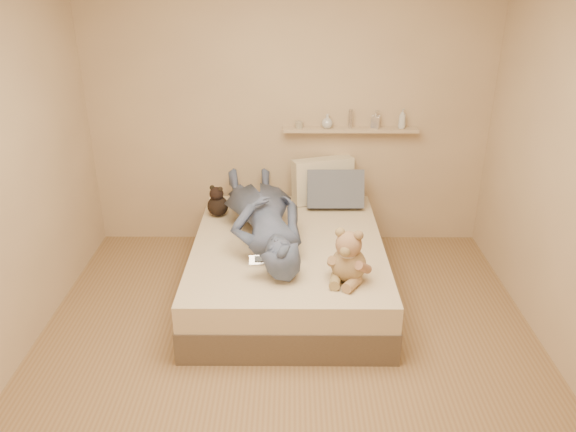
{
  "coord_description": "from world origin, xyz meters",
  "views": [
    {
      "loc": [
        0.02,
        -3.01,
        2.48
      ],
      "look_at": [
        0.0,
        0.65,
        0.8
      ],
      "focal_mm": 35.0,
      "sensor_mm": 36.0,
      "label": 1
    }
  ],
  "objects_px": {
    "teddy_bear": "(348,260)",
    "dark_plush": "(217,203)",
    "person": "(263,215)",
    "wall_shelf": "(351,130)",
    "bed": "(288,266)",
    "game_console": "(261,260)",
    "pillow_cream": "(323,180)",
    "pillow_grey": "(335,189)"
  },
  "relations": [
    {
      "from": "teddy_bear",
      "to": "dark_plush",
      "type": "distance_m",
      "value": 1.49
    },
    {
      "from": "person",
      "to": "wall_shelf",
      "type": "relative_size",
      "value": 1.34
    },
    {
      "from": "bed",
      "to": "person",
      "type": "bearing_deg",
      "value": 155.69
    },
    {
      "from": "bed",
      "to": "person",
      "type": "distance_m",
      "value": 0.47
    },
    {
      "from": "game_console",
      "to": "dark_plush",
      "type": "height_order",
      "value": "dark_plush"
    },
    {
      "from": "pillow_cream",
      "to": "teddy_bear",
      "type": "bearing_deg",
      "value": -85.89
    },
    {
      "from": "bed",
      "to": "person",
      "type": "height_order",
      "value": "person"
    },
    {
      "from": "pillow_grey",
      "to": "pillow_cream",
      "type": "bearing_deg",
      "value": 126.74
    },
    {
      "from": "pillow_cream",
      "to": "person",
      "type": "distance_m",
      "value": 0.9
    },
    {
      "from": "person",
      "to": "bed",
      "type": "bearing_deg",
      "value": 143.06
    },
    {
      "from": "bed",
      "to": "person",
      "type": "relative_size",
      "value": 1.19
    },
    {
      "from": "pillow_grey",
      "to": "wall_shelf",
      "type": "height_order",
      "value": "wall_shelf"
    },
    {
      "from": "person",
      "to": "wall_shelf",
      "type": "bearing_deg",
      "value": -145.13
    },
    {
      "from": "game_console",
      "to": "teddy_bear",
      "type": "xyz_separation_m",
      "value": [
        0.6,
        -0.03,
        0.02
      ]
    },
    {
      "from": "game_console",
      "to": "pillow_cream",
      "type": "relative_size",
      "value": 0.3
    },
    {
      "from": "pillow_cream",
      "to": "game_console",
      "type": "bearing_deg",
      "value": -109.62
    },
    {
      "from": "pillow_cream",
      "to": "pillow_grey",
      "type": "height_order",
      "value": "pillow_cream"
    },
    {
      "from": "teddy_bear",
      "to": "pillow_cream",
      "type": "xyz_separation_m",
      "value": [
        -0.1,
        1.42,
        0.03
      ]
    },
    {
      "from": "person",
      "to": "wall_shelf",
      "type": "height_order",
      "value": "wall_shelf"
    },
    {
      "from": "teddy_bear",
      "to": "wall_shelf",
      "type": "bearing_deg",
      "value": 84.73
    },
    {
      "from": "game_console",
      "to": "pillow_cream",
      "type": "distance_m",
      "value": 1.48
    },
    {
      "from": "dark_plush",
      "to": "person",
      "type": "xyz_separation_m",
      "value": [
        0.41,
        -0.4,
        0.07
      ]
    },
    {
      "from": "pillow_grey",
      "to": "wall_shelf",
      "type": "relative_size",
      "value": 0.42
    },
    {
      "from": "person",
      "to": "wall_shelf",
      "type": "xyz_separation_m",
      "value": [
        0.75,
        0.82,
        0.46
      ]
    },
    {
      "from": "bed",
      "to": "pillow_grey",
      "type": "relative_size",
      "value": 3.8
    },
    {
      "from": "dark_plush",
      "to": "person",
      "type": "relative_size",
      "value": 0.17
    },
    {
      "from": "pillow_cream",
      "to": "wall_shelf",
      "type": "xyz_separation_m",
      "value": [
        0.24,
        0.08,
        0.45
      ]
    },
    {
      "from": "pillow_grey",
      "to": "person",
      "type": "height_order",
      "value": "person"
    },
    {
      "from": "bed",
      "to": "wall_shelf",
      "type": "bearing_deg",
      "value": 58.82
    },
    {
      "from": "game_console",
      "to": "pillow_grey",
      "type": "xyz_separation_m",
      "value": [
        0.6,
        1.25,
        0.03
      ]
    },
    {
      "from": "pillow_grey",
      "to": "wall_shelf",
      "type": "distance_m",
      "value": 0.54
    },
    {
      "from": "dark_plush",
      "to": "person",
      "type": "height_order",
      "value": "person"
    },
    {
      "from": "game_console",
      "to": "wall_shelf",
      "type": "distance_m",
      "value": 1.72
    },
    {
      "from": "bed",
      "to": "pillow_grey",
      "type": "bearing_deg",
      "value": 59.03
    },
    {
      "from": "game_console",
      "to": "pillow_grey",
      "type": "height_order",
      "value": "pillow_grey"
    },
    {
      "from": "teddy_bear",
      "to": "bed",
      "type": "bearing_deg",
      "value": 124.89
    },
    {
      "from": "game_console",
      "to": "pillow_cream",
      "type": "bearing_deg",
      "value": 70.38
    },
    {
      "from": "bed",
      "to": "pillow_cream",
      "type": "relative_size",
      "value": 3.45
    },
    {
      "from": "bed",
      "to": "pillow_grey",
      "type": "height_order",
      "value": "pillow_grey"
    },
    {
      "from": "pillow_grey",
      "to": "dark_plush",
      "type": "bearing_deg",
      "value": -169.01
    },
    {
      "from": "person",
      "to": "wall_shelf",
      "type": "distance_m",
      "value": 1.2
    },
    {
      "from": "game_console",
      "to": "wall_shelf",
      "type": "bearing_deg",
      "value": 63.39
    }
  ]
}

